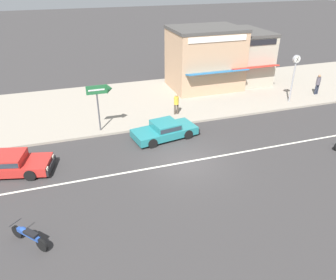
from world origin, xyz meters
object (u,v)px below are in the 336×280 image
at_px(sedan_teal_0, 165,130).
at_px(pedestrian_near_clock, 176,103).
at_px(pedestrian_mid_kerb, 318,83).
at_px(motorcycle_1, 28,235).
at_px(street_clock, 295,68).
at_px(shopfront_corner_warung, 205,58).
at_px(shopfront_mid_block, 237,56).
at_px(sedan_red_1, 9,164).
at_px(arrow_signboard, 105,92).

height_order(sedan_teal_0, pedestrian_near_clock, pedestrian_near_clock).
bearing_deg(sedan_teal_0, pedestrian_mid_kerb, 12.78).
distance_m(motorcycle_1, street_clock, 21.41).
distance_m(shopfront_corner_warung, shopfront_mid_block, 3.70).
height_order(motorcycle_1, pedestrian_mid_kerb, pedestrian_mid_kerb).
distance_m(sedan_teal_0, shopfront_corner_warung, 10.38).
relative_size(sedan_teal_0, pedestrian_near_clock, 2.84).
relative_size(motorcycle_1, shopfront_corner_warung, 0.26).
bearing_deg(motorcycle_1, sedan_teal_0, 41.79).
bearing_deg(shopfront_corner_warung, shopfront_mid_block, 12.75).
xyz_separation_m(sedan_red_1, shopfront_corner_warung, (15.20, 9.32, 2.18)).
bearing_deg(street_clock, arrow_signboard, -177.96).
relative_size(sedan_teal_0, arrow_signboard, 1.41).
bearing_deg(sedan_teal_0, motorcycle_1, -138.21).
bearing_deg(motorcycle_1, arrow_signboard, 63.09).
relative_size(motorcycle_1, street_clock, 0.42).
bearing_deg(shopfront_corner_warung, sedan_teal_0, -127.54).
bearing_deg(motorcycle_1, street_clock, 26.57).
bearing_deg(shopfront_corner_warung, pedestrian_mid_kerb, -30.10).
distance_m(sedan_red_1, street_clock, 20.68).
bearing_deg(pedestrian_mid_kerb, pedestrian_near_clock, -178.72).
bearing_deg(shopfront_corner_warung, arrow_signboard, -147.37).
relative_size(pedestrian_near_clock, shopfront_corner_warung, 0.26).
bearing_deg(pedestrian_mid_kerb, shopfront_corner_warung, 149.90).
bearing_deg(pedestrian_mid_kerb, arrow_signboard, -175.86).
height_order(sedan_teal_0, sedan_red_1, same).
xyz_separation_m(sedan_teal_0, motorcycle_1, (-7.84, -7.01, -0.11)).
bearing_deg(sedan_red_1, pedestrian_mid_kerb, 10.98).
xyz_separation_m(sedan_teal_0, pedestrian_near_clock, (1.82, 2.99, 0.51)).
height_order(motorcycle_1, street_clock, street_clock).
bearing_deg(arrow_signboard, pedestrian_near_clock, 11.09).
height_order(sedan_teal_0, motorcycle_1, sedan_teal_0).
bearing_deg(pedestrian_mid_kerb, motorcycle_1, -155.22).
height_order(sedan_teal_0, arrow_signboard, arrow_signboard).
bearing_deg(sedan_red_1, pedestrian_near_clock, 21.50).
distance_m(motorcycle_1, arrow_signboard, 10.36).
relative_size(pedestrian_mid_kerb, shopfront_mid_block, 0.27).
distance_m(street_clock, pedestrian_mid_kerb, 3.74).
bearing_deg(shopfront_mid_block, motorcycle_1, -138.00).
bearing_deg(street_clock, pedestrian_mid_kerb, 13.27).
bearing_deg(pedestrian_mid_kerb, sedan_teal_0, -167.22).
xyz_separation_m(pedestrian_mid_kerb, shopfront_mid_block, (-4.64, 5.59, 1.29)).
bearing_deg(street_clock, sedan_teal_0, -167.36).
height_order(motorcycle_1, shopfront_corner_warung, shopfront_corner_warung).
bearing_deg(sedan_red_1, sedan_teal_0, 8.05).
distance_m(sedan_teal_0, arrow_signboard, 4.43).
bearing_deg(arrow_signboard, street_clock, 2.04).
xyz_separation_m(street_clock, arrow_signboard, (-14.46, -0.52, -0.09)).
relative_size(sedan_teal_0, shopfront_mid_block, 0.70).
xyz_separation_m(motorcycle_1, shopfront_mid_block, (17.63, 15.87, 2.00)).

